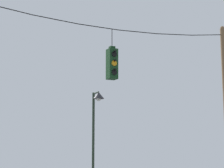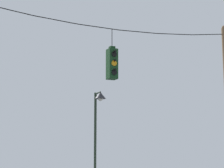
% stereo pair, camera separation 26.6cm
% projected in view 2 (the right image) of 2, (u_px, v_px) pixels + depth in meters
% --- Properties ---
extents(span_wire, '(11.46, 0.03, 0.50)m').
position_uv_depth(span_wire, '(99.00, 23.00, 15.81)').
color(span_wire, black).
extents(traffic_light_over_intersection, '(0.34, 0.46, 1.87)m').
position_uv_depth(traffic_light_over_intersection, '(112.00, 64.00, 15.76)').
color(traffic_light_over_intersection, '#143819').
extents(street_lamp, '(0.52, 0.89, 5.44)m').
position_uv_depth(street_lamp, '(98.00, 120.00, 20.39)').
color(street_lamp, '#233323').
rests_on(street_lamp, ground_plane).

